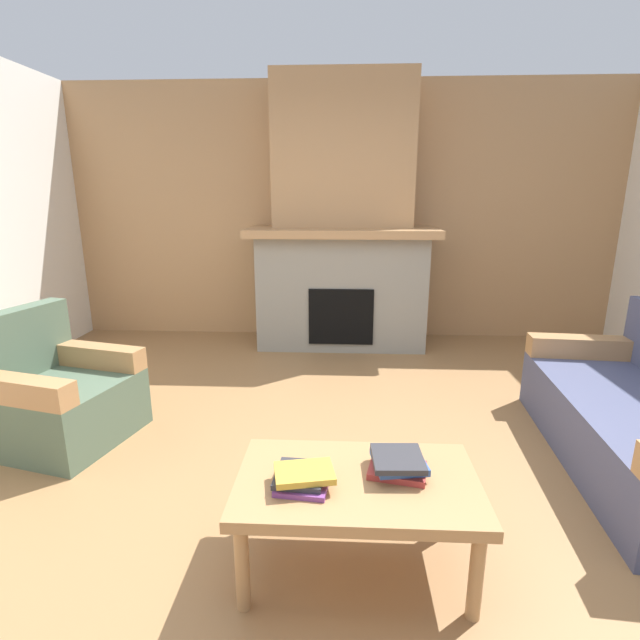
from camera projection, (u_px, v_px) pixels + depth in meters
name	position (u px, v px, depth m)	size (l,w,h in m)	color
ground	(337.00, 483.00, 2.67)	(9.00, 9.00, 0.00)	olive
wall_back_wood_panel	(343.00, 214.00, 5.22)	(6.00, 0.12, 2.70)	tan
fireplace	(342.00, 234.00, 4.90)	(1.90, 0.82, 2.70)	gray
armchair	(56.00, 396.00, 3.09)	(0.92, 0.92, 0.85)	#4C604C
coffee_table	(357.00, 490.00, 1.98)	(1.00, 0.60, 0.43)	#A87A4C
book_stack_near_edge	(302.00, 477.00, 1.92)	(0.26, 0.25, 0.07)	#7A3D84
book_stack_center	(398.00, 463.00, 2.00)	(0.26, 0.25, 0.08)	#B23833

